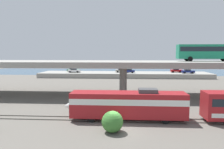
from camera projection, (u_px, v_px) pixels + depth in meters
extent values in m
plane|color=#605B54|center=(121.00, 131.00, 23.97)|extent=(260.00, 260.00, 0.00)
cube|color=#59544C|center=(121.00, 121.00, 27.22)|extent=(110.00, 0.12, 0.12)
cube|color=#59544C|center=(122.00, 118.00, 28.66)|extent=(110.00, 0.12, 0.12)
cube|color=maroon|center=(128.00, 104.00, 27.68)|extent=(14.91, 3.00, 3.20)
cube|color=silver|center=(128.00, 100.00, 27.62)|extent=(14.91, 3.04, 0.77)
cone|color=silver|center=(72.00, 106.00, 28.19)|extent=(2.03, 2.85, 2.85)
cube|color=black|center=(83.00, 97.00, 27.97)|extent=(2.03, 2.70, 1.02)
cube|color=#3F3F42|center=(148.00, 91.00, 27.33)|extent=(2.40, 1.80, 0.50)
cylinder|color=black|center=(91.00, 119.00, 26.80)|extent=(0.96, 0.18, 0.96)
cylinder|color=black|center=(94.00, 113.00, 29.48)|extent=(0.96, 0.18, 0.96)
cylinder|color=black|center=(166.00, 120.00, 26.20)|extent=(0.96, 0.18, 0.96)
cylinder|color=black|center=(162.00, 114.00, 28.88)|extent=(0.96, 0.18, 0.96)
cube|color=gray|center=(123.00, 64.00, 43.17)|extent=(96.00, 11.74, 1.10)
cylinder|color=gray|center=(123.00, 81.00, 43.53)|extent=(1.50, 1.50, 6.03)
cube|color=#197A56|center=(207.00, 52.00, 43.13)|extent=(12.00, 2.55, 2.90)
cube|color=black|center=(207.00, 49.00, 43.07)|extent=(11.52, 2.59, 0.93)
cylinder|color=black|center=(223.00, 59.00, 44.23)|extent=(1.00, 0.26, 1.00)
cylinder|color=black|center=(187.00, 59.00, 44.71)|extent=(1.00, 0.26, 1.00)
cylinder|color=black|center=(190.00, 59.00, 42.31)|extent=(1.00, 0.26, 1.00)
cube|color=gray|center=(124.00, 75.00, 78.50)|extent=(61.89, 11.64, 1.67)
cube|color=#0C4C26|center=(73.00, 70.00, 80.63)|extent=(4.58, 1.75, 0.70)
cube|color=#1E232B|center=(73.00, 69.00, 80.58)|extent=(2.02, 1.54, 0.48)
cylinder|color=black|center=(78.00, 71.00, 81.40)|extent=(0.64, 0.20, 0.64)
cylinder|color=black|center=(77.00, 71.00, 79.75)|extent=(0.64, 0.20, 0.64)
cylinder|color=black|center=(70.00, 71.00, 81.58)|extent=(0.64, 0.20, 0.64)
cylinder|color=black|center=(69.00, 71.00, 79.93)|extent=(0.64, 0.20, 0.64)
cube|color=maroon|center=(176.00, 71.00, 78.25)|extent=(4.18, 1.89, 0.70)
cube|color=#1E232B|center=(176.00, 69.00, 78.20)|extent=(1.84, 1.66, 0.48)
cylinder|color=black|center=(179.00, 71.00, 79.09)|extent=(0.64, 0.20, 0.64)
cylinder|color=black|center=(181.00, 72.00, 77.31)|extent=(0.64, 0.20, 0.64)
cylinder|color=black|center=(172.00, 71.00, 79.26)|extent=(0.64, 0.20, 0.64)
cylinder|color=black|center=(173.00, 72.00, 77.47)|extent=(0.64, 0.20, 0.64)
cube|color=navy|center=(128.00, 71.00, 76.38)|extent=(4.45, 1.77, 0.70)
cube|color=#1E232B|center=(129.00, 69.00, 76.30)|extent=(1.96, 1.56, 0.48)
cylinder|color=black|center=(125.00, 72.00, 75.66)|extent=(0.64, 0.20, 0.64)
cylinder|color=black|center=(125.00, 72.00, 77.33)|extent=(0.64, 0.20, 0.64)
cylinder|color=black|center=(132.00, 72.00, 75.49)|extent=(0.64, 0.20, 0.64)
cylinder|color=black|center=(132.00, 72.00, 77.16)|extent=(0.64, 0.20, 0.64)
cube|color=#9E998C|center=(122.00, 71.00, 78.90)|extent=(4.57, 1.89, 0.70)
cube|color=#1E232B|center=(121.00, 69.00, 78.85)|extent=(2.01, 1.66, 0.48)
cylinder|color=black|center=(125.00, 71.00, 79.73)|extent=(0.64, 0.20, 0.64)
cylinder|color=black|center=(125.00, 72.00, 77.95)|extent=(0.64, 0.20, 0.64)
cylinder|color=black|center=(118.00, 71.00, 79.91)|extent=(0.64, 0.20, 0.64)
cylinder|color=black|center=(118.00, 72.00, 78.13)|extent=(0.64, 0.20, 0.64)
cube|color=navy|center=(188.00, 72.00, 74.44)|extent=(4.35, 1.74, 0.70)
cube|color=#1E232B|center=(187.00, 70.00, 74.40)|extent=(1.92, 1.53, 0.48)
cylinder|color=black|center=(191.00, 72.00, 75.21)|extent=(0.64, 0.20, 0.64)
cylinder|color=black|center=(193.00, 73.00, 73.57)|extent=(0.64, 0.20, 0.64)
cylinder|color=black|center=(183.00, 72.00, 75.38)|extent=(0.64, 0.20, 0.64)
cylinder|color=black|center=(185.00, 73.00, 73.75)|extent=(0.64, 0.20, 0.64)
cube|color=silver|center=(74.00, 71.00, 78.10)|extent=(4.41, 1.81, 0.70)
cube|color=#1E232B|center=(74.00, 69.00, 78.06)|extent=(1.94, 1.59, 0.48)
cylinder|color=black|center=(78.00, 71.00, 78.90)|extent=(0.64, 0.20, 0.64)
cylinder|color=black|center=(77.00, 72.00, 77.20)|extent=(0.64, 0.20, 0.64)
cylinder|color=black|center=(71.00, 71.00, 79.08)|extent=(0.64, 0.20, 0.64)
cylinder|color=black|center=(70.00, 72.00, 77.37)|extent=(0.64, 0.20, 0.64)
cube|color=#385B7A|center=(125.00, 72.00, 101.42)|extent=(140.00, 36.00, 0.01)
sphere|color=#3A732F|center=(112.00, 122.00, 23.41)|extent=(2.40, 2.40, 2.40)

